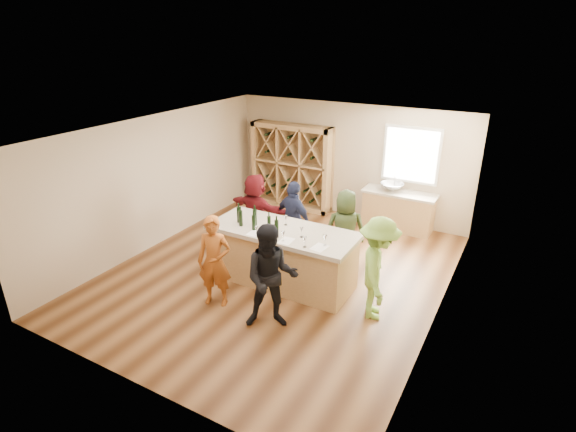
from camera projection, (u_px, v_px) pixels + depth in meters
The scene contains 36 objects.
floor at pixel (279, 275), 8.81m from camera, with size 6.00×7.00×0.10m, color brown.
ceiling at pixel (277, 127), 7.69m from camera, with size 6.00×7.00×0.10m, color white.
wall_back at pixel (350, 160), 11.11m from camera, with size 6.00×0.10×2.80m, color tan.
wall_front at pixel (129, 300), 5.39m from camera, with size 6.00×0.10×2.80m, color tan.
wall_left at pixel (155, 181), 9.62m from camera, with size 0.10×7.00×2.80m, color tan.
wall_right at pixel (449, 241), 6.88m from camera, with size 0.10×7.00×2.80m, color tan.
window_frame at pixel (411, 155), 10.24m from camera, with size 1.30×0.06×1.30m, color white.
window_pane at pixel (411, 155), 10.21m from camera, with size 1.18×0.01×1.18m, color white.
wine_rack at pixel (292, 167), 11.67m from camera, with size 2.20×0.45×2.20m, color tan.
back_counter_base at pixel (398, 212), 10.57m from camera, with size 1.60×0.58×0.86m, color tan.
back_counter_top at pixel (400, 193), 10.40m from camera, with size 1.70×0.62×0.06m, color #B9AD98.
sink at pixel (392, 187), 10.44m from camera, with size 0.54×0.54×0.19m, color silver.
faucet at pixel (394, 182), 10.56m from camera, with size 0.02×0.02×0.30m, color silver.
tasting_counter_base at pixel (283, 258), 8.29m from camera, with size 2.60×1.00×1.00m, color tan.
tasting_counter_top at pixel (283, 231), 8.09m from camera, with size 2.72×1.12×0.08m, color #B9AD98.
wine_bottle_a at pixel (239, 215), 8.31m from camera, with size 0.07×0.07×0.30m, color black.
wine_bottle_b at pixel (241, 218), 8.16m from camera, with size 0.07×0.07×0.30m, color black.
wine_bottle_c at pixel (255, 217), 8.19m from camera, with size 0.08×0.08×0.31m, color black.
wine_bottle_d at pixel (254, 223), 8.00m from camera, with size 0.07×0.07×0.28m, color black.
wine_bottle_e at pixel (269, 223), 7.98m from camera, with size 0.07×0.07×0.27m, color black.
wine_glass_a at pixel (257, 231), 7.77m from camera, with size 0.07×0.07×0.18m, color white.
wine_glass_b at pixel (283, 236), 7.59m from camera, with size 0.07×0.07×0.18m, color white.
wine_glass_c at pixel (305, 242), 7.38m from camera, with size 0.07×0.07×0.19m, color white.
wine_glass_d at pixel (302, 232), 7.74m from camera, with size 0.07×0.07×0.18m, color white.
wine_glass_e at pixel (325, 240), 7.43m from camera, with size 0.07×0.07×0.19m, color white.
tasting_menu_a at pixel (255, 233), 7.93m from camera, with size 0.21×0.29×0.00m, color white.
tasting_menu_b at pixel (286, 241), 7.63m from camera, with size 0.21×0.29×0.00m, color white.
tasting_menu_c at pixel (319, 247), 7.40m from camera, with size 0.22×0.30×0.00m, color white.
person_near_left at pixel (215, 261), 7.53m from camera, with size 0.59×0.43×1.61m, color #994C19.
person_near_right at pixel (271, 277), 6.92m from camera, with size 0.84×0.46×1.74m, color black.
person_server at pixel (378, 269), 7.16m from camera, with size 1.13×0.52×1.75m, color #8CC64C.
person_far_mid at pixel (294, 220), 9.10m from camera, with size 0.96×0.49×1.65m, color #191E38.
person_far_right at pixel (345, 230), 8.68m from camera, with size 0.79×0.51×1.62m, color #263319.
person_far_left at pixel (256, 211), 9.56m from camera, with size 1.53×0.55×1.65m, color #590F14.
wine_bottle_f at pixel (277, 228), 7.75m from camera, with size 0.07×0.07×0.30m, color black.
wine_glass_f at pixel (286, 220), 8.22m from camera, with size 0.07×0.07×0.18m, color white.
Camera 1 is at (3.90, -6.62, 4.42)m, focal length 28.00 mm.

